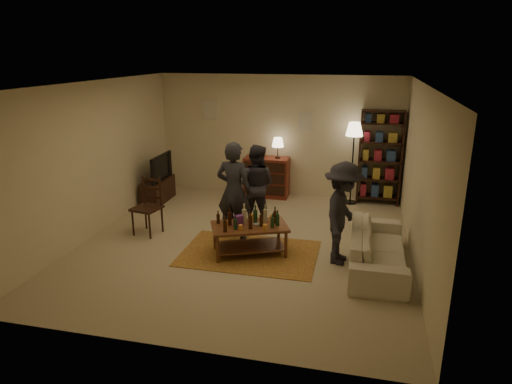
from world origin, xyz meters
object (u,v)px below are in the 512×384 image
(coffee_table, at_px, (249,229))
(dresser, at_px, (267,176))
(bookshelf, at_px, (380,157))
(person_left, at_px, (234,191))
(dining_chair, at_px, (149,204))
(floor_lamp, at_px, (354,135))
(person_by_sofa, at_px, (342,214))
(tv_stand, at_px, (158,184))
(person_right, at_px, (256,185))
(sofa, at_px, (378,248))

(coffee_table, xyz_separation_m, dresser, (-0.37, 3.10, 0.04))
(bookshelf, xyz_separation_m, person_left, (-2.49, -2.59, -0.16))
(coffee_table, bearing_deg, dining_chair, 166.61)
(coffee_table, height_order, person_left, person_left)
(floor_lamp, xyz_separation_m, person_by_sofa, (-0.05, -3.01, -0.69))
(bookshelf, height_order, person_by_sofa, bookshelf)
(person_left, height_order, person_by_sofa, person_left)
(dining_chair, xyz_separation_m, person_by_sofa, (3.45, -0.44, 0.25))
(dresser, bearing_deg, floor_lamp, -1.93)
(tv_stand, distance_m, person_right, 2.59)
(floor_lamp, height_order, person_right, floor_lamp)
(coffee_table, height_order, dresser, dresser)
(bookshelf, height_order, floor_lamp, bookshelf)
(coffee_table, bearing_deg, person_left, 125.79)
(dining_chair, relative_size, person_left, 0.60)
(dining_chair, relative_size, person_by_sofa, 0.65)
(tv_stand, xyz_separation_m, sofa, (4.64, -2.20, -0.08))
(sofa, distance_m, person_left, 2.58)
(dresser, xyz_separation_m, person_right, (0.16, -1.77, 0.30))
(coffee_table, height_order, dining_chair, dining_chair)
(dresser, relative_size, person_by_sofa, 0.84)
(dresser, bearing_deg, sofa, -52.46)
(coffee_table, bearing_deg, bookshelf, 56.86)
(tv_stand, distance_m, floor_lamp, 4.36)
(person_left, bearing_deg, coffee_table, 133.68)
(sofa, bearing_deg, bookshelf, -0.82)
(dining_chair, bearing_deg, tv_stand, 121.67)
(dresser, bearing_deg, coffee_table, -83.23)
(coffee_table, bearing_deg, person_by_sofa, 1.32)
(dining_chair, distance_m, floor_lamp, 4.44)
(coffee_table, distance_m, bookshelf, 3.83)
(dresser, relative_size, person_right, 0.88)
(sofa, height_order, person_by_sofa, person_by_sofa)
(coffee_table, distance_m, person_right, 1.40)
(dining_chair, bearing_deg, sofa, 4.59)
(dresser, bearing_deg, dining_chair, -121.68)
(dresser, distance_m, person_right, 1.80)
(bookshelf, bearing_deg, person_right, -141.18)
(person_right, bearing_deg, coffee_table, 106.19)
(bookshelf, relative_size, floor_lamp, 1.14)
(dining_chair, xyz_separation_m, floor_lamp, (3.50, 2.57, 0.94))
(tv_stand, bearing_deg, dining_chair, -69.81)
(person_left, bearing_deg, tv_stand, -28.22)
(dining_chair, relative_size, tv_stand, 0.99)
(sofa, relative_size, person_left, 1.20)
(tv_stand, distance_m, person_left, 2.77)
(tv_stand, height_order, person_by_sofa, person_by_sofa)
(sofa, bearing_deg, dining_chair, 83.11)
(tv_stand, height_order, sofa, tv_stand)
(sofa, distance_m, person_right, 2.65)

